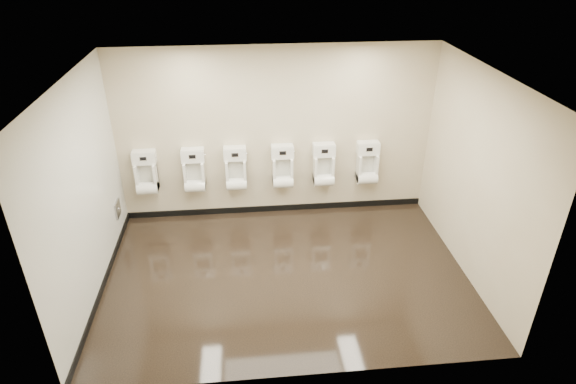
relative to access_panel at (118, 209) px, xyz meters
name	(u,v)px	position (x,y,z in m)	size (l,w,h in m)	color
ground	(287,274)	(2.48, -1.20, -0.50)	(5.00, 3.50, 0.00)	black
ceiling	(286,77)	(2.48, -1.20, 2.30)	(5.00, 3.50, 0.00)	white
back_wall	(276,134)	(2.48, 0.55, 0.90)	(5.00, 0.02, 2.80)	beige
front_wall	(304,273)	(2.48, -2.95, 0.90)	(5.00, 0.02, 2.80)	beige
left_wall	(83,196)	(-0.02, -1.20, 0.90)	(0.02, 3.50, 2.80)	beige
right_wall	(476,177)	(4.98, -1.20, 0.90)	(0.02, 3.50, 2.80)	beige
tile_overlay_left	(83,196)	(-0.01, -1.20, 0.90)	(0.01, 3.50, 2.80)	silver
skirting_back	(277,208)	(2.48, 0.54, -0.45)	(5.00, 0.02, 0.10)	black
skirting_left	(104,283)	(-0.01, -1.20, -0.45)	(0.02, 3.50, 0.10)	black
access_panel	(118,209)	(0.00, 0.00, 0.00)	(0.04, 0.25, 0.25)	#9E9EA3
urinal_0	(146,176)	(0.41, 0.43, 0.34)	(0.37, 0.28, 0.69)	white
urinal_1	(194,173)	(1.16, 0.43, 0.34)	(0.37, 0.28, 0.69)	white
urinal_2	(236,172)	(1.82, 0.43, 0.34)	(0.37, 0.28, 0.69)	white
urinal_3	(283,170)	(2.58, 0.43, 0.34)	(0.37, 0.28, 0.69)	white
urinal_4	(324,168)	(3.25, 0.43, 0.34)	(0.37, 0.28, 0.69)	white
urinal_5	(367,166)	(3.97, 0.43, 0.34)	(0.37, 0.28, 0.69)	white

